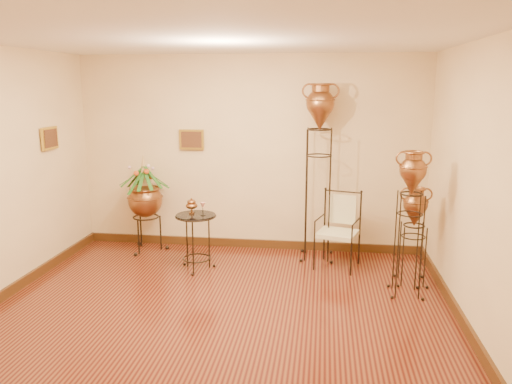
# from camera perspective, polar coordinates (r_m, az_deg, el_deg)

# --- Properties ---
(ground) EXTENTS (5.00, 5.00, 0.00)m
(ground) POSITION_cam_1_polar(r_m,az_deg,el_deg) (5.25, -4.79, -14.77)
(ground) COLOR brown
(ground) RESTS_ON ground
(room_shell) EXTENTS (5.02, 5.02, 2.81)m
(room_shell) POSITION_cam_1_polar(r_m,az_deg,el_deg) (4.73, -5.21, 4.34)
(room_shell) COLOR beige
(room_shell) RESTS_ON ground
(amphora_tall) EXTENTS (0.59, 0.59, 2.43)m
(amphora_tall) POSITION_cam_1_polar(r_m,az_deg,el_deg) (6.81, 7.16, 2.45)
(amphora_tall) COLOR black
(amphora_tall) RESTS_ON ground
(amphora_mid) EXTENTS (0.43, 0.43, 1.69)m
(amphora_mid) POSITION_cam_1_polar(r_m,az_deg,el_deg) (5.88, 17.14, -3.38)
(amphora_mid) COLOR black
(amphora_mid) RESTS_ON ground
(amphora_short) EXTENTS (0.47, 0.47, 1.21)m
(amphora_short) POSITION_cam_1_polar(r_m,az_deg,el_deg) (6.31, 17.54, -4.73)
(amphora_short) COLOR black
(amphora_short) RESTS_ON ground
(planter_urn) EXTENTS (1.00, 1.00, 1.45)m
(planter_urn) POSITION_cam_1_polar(r_m,az_deg,el_deg) (7.34, -12.57, -0.45)
(planter_urn) COLOR black
(planter_urn) RESTS_ON ground
(armchair) EXTENTS (0.69, 0.66, 1.00)m
(armchair) POSITION_cam_1_polar(r_m,az_deg,el_deg) (6.65, 9.30, -4.38)
(armchair) COLOR black
(armchair) RESTS_ON ground
(side_table) EXTENTS (0.63, 0.63, 0.94)m
(side_table) POSITION_cam_1_polar(r_m,az_deg,el_deg) (6.56, -6.84, -5.58)
(side_table) COLOR black
(side_table) RESTS_ON ground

